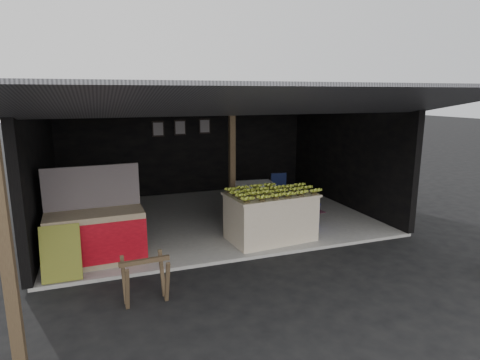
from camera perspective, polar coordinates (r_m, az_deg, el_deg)
name	(u,v)px	position (r m, az deg, el deg)	size (l,w,h in m)	color
ground	(251,260)	(7.15, 1.57, -11.28)	(80.00, 80.00, 0.00)	black
concrete_slab	(212,218)	(9.36, -4.03, -5.35)	(7.00, 5.00, 0.06)	gray
shophouse	(207,127)	(9.26, -4.75, 7.53)	(7.40, 7.29, 3.02)	black
banana_table	(271,216)	(7.81, 4.37, -5.18)	(1.74, 1.17, 0.91)	beige
banana_pile	(271,189)	(7.66, 4.43, -1.28)	(1.53, 0.92, 0.18)	gold
white_crate	(254,203)	(8.77, 2.01, -3.25)	(0.86, 0.63, 0.91)	white
neighbor_stall	(96,235)	(7.15, -19.76, -7.35)	(1.58, 0.77, 1.61)	#998466
green_signboard	(61,253)	(6.71, -24.13, -9.49)	(0.57, 0.04, 0.86)	black
sawhorse	(145,275)	(5.78, -13.33, -13.08)	(0.68, 0.61, 0.65)	brown
water_barrel	(312,216)	(8.70, 10.16, -5.01)	(0.33, 0.33, 0.48)	#0C0D8A
plastic_chair	(280,187)	(10.04, 5.65, -1.06)	(0.45, 0.45, 0.84)	#0A133A
magenta_rug	(288,211)	(9.82, 6.89, -4.36)	(1.50, 1.00, 0.01)	maroon
picture_frames	(181,128)	(11.26, -8.36, 7.39)	(1.62, 0.04, 0.46)	black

